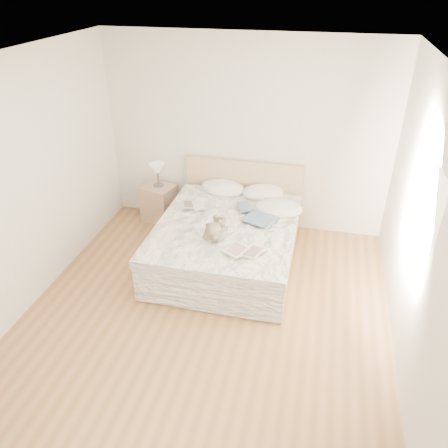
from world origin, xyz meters
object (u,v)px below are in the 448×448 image
(photo_book, at_px, (194,206))
(childrens_book, at_px, (245,251))
(bed, at_px, (228,240))
(table_lamp, at_px, (157,170))
(nightstand, at_px, (159,203))
(teddy_bear, at_px, (213,235))

(photo_book, xyz_separation_m, childrens_book, (0.87, -0.90, 0.00))
(bed, height_order, table_lamp, bed)
(table_lamp, height_order, childrens_book, table_lamp)
(table_lamp, bearing_deg, bed, -33.25)
(nightstand, xyz_separation_m, photo_book, (0.74, -0.59, 0.35))
(bed, distance_m, table_lamp, 1.58)
(nightstand, relative_size, photo_book, 1.82)
(childrens_book, bearing_deg, bed, 137.50)
(photo_book, bearing_deg, table_lamp, 118.51)
(childrens_book, bearing_deg, photo_book, 154.60)
(photo_book, bearing_deg, bed, -43.97)
(bed, relative_size, teddy_bear, 6.29)
(childrens_book, distance_m, teddy_bear, 0.48)
(teddy_bear, bearing_deg, table_lamp, 138.80)
(bed, xyz_separation_m, teddy_bear, (-0.08, -0.46, 0.34))
(bed, distance_m, childrens_book, 0.84)
(bed, distance_m, photo_book, 0.65)
(photo_book, distance_m, teddy_bear, 0.80)
(table_lamp, distance_m, childrens_book, 2.20)
(bed, xyz_separation_m, photo_book, (-0.52, 0.21, 0.32))
(nightstand, bearing_deg, photo_book, -38.73)
(table_lamp, distance_m, teddy_bear, 1.74)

